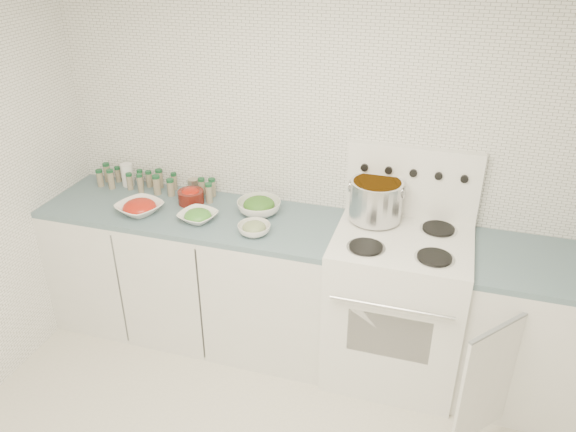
# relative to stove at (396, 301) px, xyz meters

# --- Properties ---
(room_walls) EXTENTS (3.54, 3.04, 2.52)m
(room_walls) POSITION_rel_stove_xyz_m (-0.48, -1.19, 1.06)
(room_walls) COLOR white
(room_walls) RESTS_ON ground
(counter_left) EXTENTS (1.85, 0.62, 0.90)m
(counter_left) POSITION_rel_stove_xyz_m (-1.30, 0.00, -0.05)
(counter_left) COLOR white
(counter_left) RESTS_ON ground
(stove) EXTENTS (0.76, 0.70, 1.36)m
(stove) POSITION_rel_stove_xyz_m (0.00, 0.00, 0.00)
(stove) COLOR white
(stove) RESTS_ON ground
(counter_right) EXTENTS (0.89, 0.93, 0.90)m
(counter_right) POSITION_rel_stove_xyz_m (0.82, -0.00, -0.05)
(counter_right) COLOR white
(counter_right) RESTS_ON ground
(stock_pot) EXTENTS (0.33, 0.30, 0.23)m
(stock_pot) POSITION_rel_stove_xyz_m (-0.19, 0.16, 0.58)
(stock_pot) COLOR silver
(stock_pot) RESTS_ON stove
(bowl_tomato) EXTENTS (0.34, 0.34, 0.09)m
(bowl_tomato) POSITION_rel_stove_xyz_m (-1.59, -0.11, 0.44)
(bowl_tomato) COLOR white
(bowl_tomato) RESTS_ON counter_left
(bowl_snowpea) EXTENTS (0.26, 0.26, 0.07)m
(bowl_snowpea) POSITION_rel_stove_xyz_m (-1.20, -0.09, 0.43)
(bowl_snowpea) COLOR white
(bowl_snowpea) RESTS_ON counter_left
(bowl_broccoli) EXTENTS (0.31, 0.31, 0.11)m
(bowl_broccoli) POSITION_rel_stove_xyz_m (-0.88, 0.10, 0.45)
(bowl_broccoli) COLOR white
(bowl_broccoli) RESTS_ON counter_left
(bowl_zucchini) EXTENTS (0.20, 0.20, 0.08)m
(bowl_zucchini) POSITION_rel_stove_xyz_m (-0.83, -0.15, 0.44)
(bowl_zucchini) COLOR white
(bowl_zucchini) RESTS_ON counter_left
(bowl_pepper) EXTENTS (0.16, 0.16, 0.10)m
(bowl_pepper) POSITION_rel_stove_xyz_m (-1.35, 0.11, 0.45)
(bowl_pepper) COLOR #54140E
(bowl_pepper) RESTS_ON counter_left
(salt_canister) EXTENTS (0.09, 0.09, 0.16)m
(salt_canister) POSITION_rel_stove_xyz_m (-1.87, 0.23, 0.48)
(salt_canister) COLOR white
(salt_canister) RESTS_ON counter_left
(tin_can) EXTENTS (0.09, 0.09, 0.09)m
(tin_can) POSITION_rel_stove_xyz_m (-1.40, 0.26, 0.45)
(tin_can) COLOR #ACA191
(tin_can) RESTS_ON counter_left
(spice_cluster) EXTENTS (0.85, 0.16, 0.14)m
(spice_cluster) POSITION_rel_stove_xyz_m (-1.67, 0.21, 0.47)
(spice_cluster) COLOR gray
(spice_cluster) RESTS_ON counter_left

